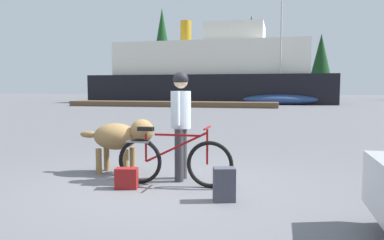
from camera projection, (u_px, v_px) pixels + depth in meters
The scene contains 12 objects.
ground_plane at pixel (164, 185), 5.70m from camera, with size 160.00×160.00×0.00m, color slate.
bicycle at pixel (173, 161), 5.65m from camera, with size 1.79×0.44×0.90m.
person_cyclist at pixel (181, 115), 5.95m from camera, with size 0.32×0.53×1.73m.
dog at pixel (121, 137), 6.45m from camera, with size 1.35×0.54×0.95m.
backpack at pixel (224, 184), 4.89m from camera, with size 0.28×0.20×0.44m, color #3F3F4C.
handbag_pannier at pixel (127, 178), 5.51m from camera, with size 0.32×0.18×0.30m, color maroon.
dock_pier at pixel (171, 104), 29.78m from camera, with size 16.57×2.27×0.40m, color brown.
ferry_boat at pixel (213, 74), 38.26m from camera, with size 23.29×8.64×8.30m.
sailboat_moored at pixel (280, 99), 32.84m from camera, with size 6.47×1.81×8.84m.
pine_tree_far_left at pixel (162, 44), 53.31m from camera, with size 3.48×3.48×12.67m.
pine_tree_center at pixel (251, 47), 50.04m from camera, with size 3.13×3.13×10.99m.
pine_tree_mid_back at pixel (321, 56), 55.99m from camera, with size 3.07×3.07×9.49m.
Camera 1 is at (1.71, -5.34, 1.47)m, focal length 35.27 mm.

